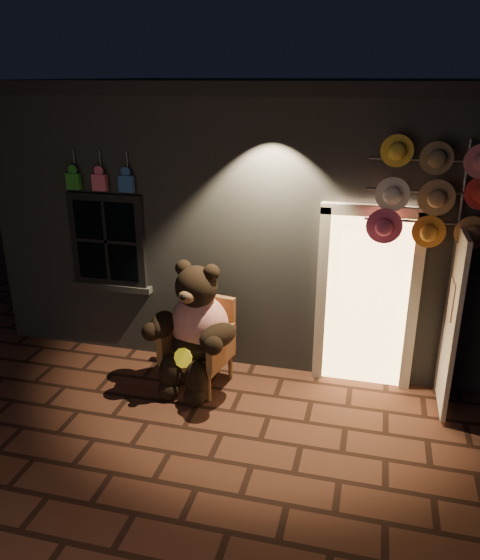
% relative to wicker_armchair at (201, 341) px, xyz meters
% --- Properties ---
extents(ground, '(60.00, 60.00, 0.00)m').
position_rel_wicker_armchair_xyz_m(ground, '(0.53, -0.97, -0.53)').
color(ground, '#572F21').
rests_on(ground, ground).
extents(shop_building, '(7.30, 5.95, 3.51)m').
position_rel_wicker_armchair_xyz_m(shop_building, '(0.53, 3.02, 1.21)').
color(shop_building, slate).
rests_on(shop_building, ground).
extents(wicker_armchair, '(0.83, 0.78, 1.06)m').
position_rel_wicker_armchair_xyz_m(wicker_armchair, '(0.00, 0.00, 0.00)').
color(wicker_armchair, olive).
rests_on(wicker_armchair, ground).
extents(teddy_bear, '(1.13, 0.97, 1.58)m').
position_rel_wicker_armchair_xyz_m(teddy_bear, '(-0.02, -0.14, 0.22)').
color(teddy_bear, red).
rests_on(teddy_bear, ground).
extents(hat_rack, '(1.73, 0.22, 2.94)m').
position_rel_wicker_armchair_xyz_m(hat_rack, '(2.68, 0.30, 1.82)').
color(hat_rack, '#59595E').
rests_on(hat_rack, ground).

